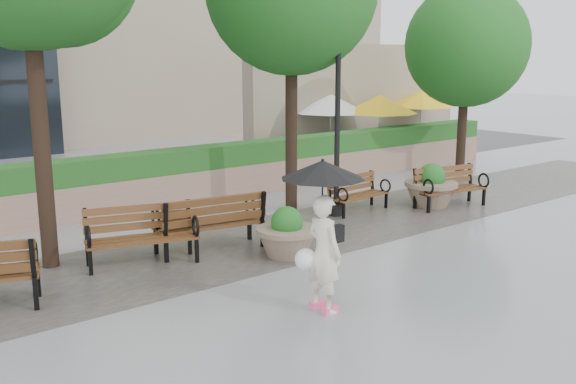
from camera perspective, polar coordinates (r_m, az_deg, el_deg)
ground at (r=10.63m, az=8.03°, el=-7.79°), size 100.00×100.00×0.00m
cobble_strip at (r=12.76m, az=-1.83°, el=-4.27°), size 28.00×3.20×0.01m
hedge_wall at (r=15.90m, az=-10.54°, el=1.24°), size 24.00×0.80×1.35m
cafe_wall at (r=23.84m, az=6.38°, el=8.13°), size 10.00×0.60×4.00m
cafe_hedge at (r=22.14m, az=9.40°, el=3.71°), size 8.00×0.50×0.90m
asphalt_street at (r=19.59m, az=-16.05°, el=1.00°), size 40.00×7.00×0.00m
bench_1 at (r=11.50m, az=-12.82°, el=-4.86°), size 2.02×1.27×1.02m
bench_2 at (r=12.07m, az=-6.92°, el=-3.74°), size 2.11×1.10×1.08m
bench_3 at (r=15.07m, az=6.25°, el=-0.82°), size 1.63×0.75×0.85m
bench_4 at (r=15.92m, az=14.18°, el=-0.31°), size 1.89×1.05×0.96m
planter_left at (r=11.63m, az=-0.10°, el=-4.04°), size 1.11×1.11×0.93m
planter_right at (r=15.84m, az=12.59°, el=0.19°), size 1.27×1.27×1.06m
lamppost at (r=14.36m, az=4.39°, el=4.72°), size 0.28×0.28×4.01m
tree_2 at (r=20.45m, az=15.66°, el=12.15°), size 3.71×3.66×5.72m
patio_umb_white at (r=21.84m, az=3.83°, el=7.80°), size 2.50×2.50×2.30m
patio_umb_yellow_a at (r=21.82m, az=8.20°, el=7.70°), size 2.50×2.50×2.30m
patio_umb_yellow_b at (r=24.86m, az=11.78°, el=8.08°), size 2.50×2.50×2.30m
pedestrian at (r=8.98m, az=3.13°, el=-2.58°), size 1.18×1.18×2.16m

